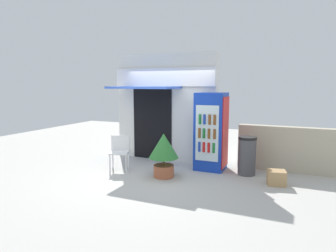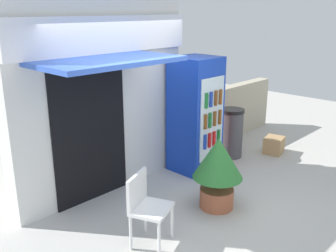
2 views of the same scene
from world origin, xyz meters
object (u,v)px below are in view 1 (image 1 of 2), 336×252
at_px(drink_cooler, 211,131).
at_px(trash_bin, 247,156).
at_px(potted_plant_near_shop, 164,150).
at_px(plastic_chair, 120,150).
at_px(cardboard_box, 276,178).

xyz_separation_m(drink_cooler, trash_bin, (0.92, -0.11, -0.51)).
height_order(drink_cooler, trash_bin, drink_cooler).
relative_size(potted_plant_near_shop, trash_bin, 1.12).
xyz_separation_m(plastic_chair, trash_bin, (2.99, 0.87, -0.05)).
bearing_deg(cardboard_box, trash_bin, 144.80).
bearing_deg(cardboard_box, drink_cooler, 159.29).
height_order(potted_plant_near_shop, cardboard_box, potted_plant_near_shop).
bearing_deg(cardboard_box, plastic_chair, -174.34).
xyz_separation_m(drink_cooler, plastic_chair, (-2.07, -0.98, -0.45)).
bearing_deg(trash_bin, drink_cooler, 172.96).
height_order(trash_bin, cardboard_box, trash_bin).
xyz_separation_m(drink_cooler, potted_plant_near_shop, (-0.81, -1.08, -0.34)).
bearing_deg(plastic_chair, potted_plant_near_shop, -4.30).
bearing_deg(trash_bin, cardboard_box, -35.20).
bearing_deg(drink_cooler, cardboard_box, -20.71).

